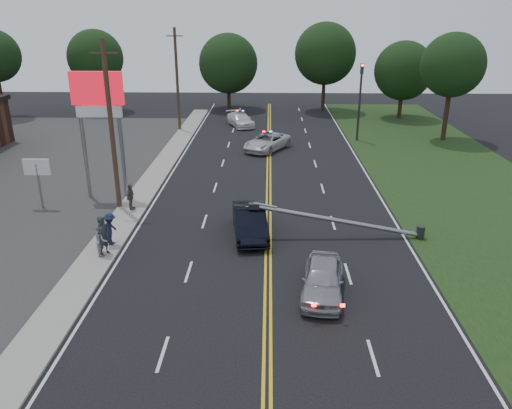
{
  "coord_description": "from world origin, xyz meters",
  "views": [
    {
      "loc": [
        -0.01,
        -16.45,
        11.26
      ],
      "look_at": [
        -0.67,
        8.4,
        1.7
      ],
      "focal_mm": 35.0,
      "sensor_mm": 36.0,
      "label": 1
    }
  ],
  "objects_px": {
    "utility_pole_far": "(177,80)",
    "emergency_a": "(267,142)",
    "waiting_sedan": "(323,279)",
    "bystander_c": "(110,229)",
    "crashed_sedan": "(250,222)",
    "emergency_b": "(240,120)",
    "pylon_sign": "(98,105)",
    "fallen_streetlight": "(347,222)",
    "bystander_a": "(103,235)",
    "bystander_d": "(130,197)",
    "small_sign": "(37,171)",
    "bystander_b": "(102,240)",
    "traffic_signal": "(360,95)",
    "utility_pole_mid": "(111,127)"
  },
  "relations": [
    {
      "from": "utility_pole_mid",
      "to": "bystander_b",
      "type": "distance_m",
      "value": 7.82
    },
    {
      "from": "bystander_a",
      "to": "bystander_c",
      "type": "distance_m",
      "value": 1.13
    },
    {
      "from": "emergency_b",
      "to": "fallen_streetlight",
      "type": "bearing_deg",
      "value": -97.54
    },
    {
      "from": "small_sign",
      "to": "traffic_signal",
      "type": "xyz_separation_m",
      "value": [
        22.3,
        18.0,
        1.87
      ]
    },
    {
      "from": "emergency_b",
      "to": "bystander_a",
      "type": "xyz_separation_m",
      "value": [
        -4.97,
        -30.54,
        0.42
      ]
    },
    {
      "from": "emergency_a",
      "to": "emergency_b",
      "type": "height_order",
      "value": "emergency_a"
    },
    {
      "from": "pylon_sign",
      "to": "bystander_d",
      "type": "relative_size",
      "value": 5.0
    },
    {
      "from": "utility_pole_mid",
      "to": "waiting_sedan",
      "type": "relative_size",
      "value": 2.34
    },
    {
      "from": "traffic_signal",
      "to": "bystander_a",
      "type": "relative_size",
      "value": 3.52
    },
    {
      "from": "traffic_signal",
      "to": "emergency_a",
      "type": "distance_m",
      "value": 9.9
    },
    {
      "from": "utility_pole_mid",
      "to": "bystander_b",
      "type": "bearing_deg",
      "value": -80.95
    },
    {
      "from": "fallen_streetlight",
      "to": "bystander_d",
      "type": "xyz_separation_m",
      "value": [
        -12.52,
        3.53,
        0.0
      ]
    },
    {
      "from": "bystander_c",
      "to": "utility_pole_far",
      "type": "bearing_deg",
      "value": 6.67
    },
    {
      "from": "crashed_sedan",
      "to": "emergency_b",
      "type": "relative_size",
      "value": 0.99
    },
    {
      "from": "fallen_streetlight",
      "to": "utility_pole_far",
      "type": "distance_m",
      "value": 29.54
    },
    {
      "from": "emergency_a",
      "to": "emergency_b",
      "type": "distance_m",
      "value": 10.23
    },
    {
      "from": "pylon_sign",
      "to": "fallen_streetlight",
      "type": "relative_size",
      "value": 0.85
    },
    {
      "from": "fallen_streetlight",
      "to": "emergency_b",
      "type": "relative_size",
      "value": 1.93
    },
    {
      "from": "utility_pole_far",
      "to": "crashed_sedan",
      "type": "height_order",
      "value": "utility_pole_far"
    },
    {
      "from": "utility_pole_far",
      "to": "bystander_d",
      "type": "distance_m",
      "value": 22.87
    },
    {
      "from": "bystander_a",
      "to": "bystander_d",
      "type": "relative_size",
      "value": 1.25
    },
    {
      "from": "emergency_b",
      "to": "bystander_c",
      "type": "height_order",
      "value": "bystander_c"
    },
    {
      "from": "waiting_sedan",
      "to": "bystander_c",
      "type": "height_order",
      "value": "bystander_c"
    },
    {
      "from": "utility_pole_mid",
      "to": "bystander_d",
      "type": "relative_size",
      "value": 6.25
    },
    {
      "from": "utility_pole_far",
      "to": "bystander_a",
      "type": "relative_size",
      "value": 4.99
    },
    {
      "from": "emergency_a",
      "to": "emergency_b",
      "type": "xyz_separation_m",
      "value": [
        -2.92,
        9.81,
        -0.02
      ]
    },
    {
      "from": "crashed_sedan",
      "to": "emergency_a",
      "type": "bearing_deg",
      "value": 80.41
    },
    {
      "from": "bystander_c",
      "to": "bystander_d",
      "type": "height_order",
      "value": "bystander_c"
    },
    {
      "from": "traffic_signal",
      "to": "utility_pole_far",
      "type": "relative_size",
      "value": 0.7
    },
    {
      "from": "crashed_sedan",
      "to": "utility_pole_mid",
      "type": "bearing_deg",
      "value": 148.19
    },
    {
      "from": "pylon_sign",
      "to": "crashed_sedan",
      "type": "distance_m",
      "value": 12.29
    },
    {
      "from": "small_sign",
      "to": "bystander_c",
      "type": "height_order",
      "value": "small_sign"
    },
    {
      "from": "utility_pole_far",
      "to": "bystander_c",
      "type": "height_order",
      "value": "utility_pole_far"
    },
    {
      "from": "fallen_streetlight",
      "to": "bystander_d",
      "type": "bearing_deg",
      "value": 164.26
    },
    {
      "from": "utility_pole_mid",
      "to": "bystander_d",
      "type": "distance_m",
      "value": 4.28
    },
    {
      "from": "waiting_sedan",
      "to": "bystander_a",
      "type": "bearing_deg",
      "value": 170.46
    },
    {
      "from": "utility_pole_mid",
      "to": "bystander_c",
      "type": "bearing_deg",
      "value": -78.04
    },
    {
      "from": "small_sign",
      "to": "bystander_b",
      "type": "xyz_separation_m",
      "value": [
        5.84,
        -6.53,
        -1.43
      ]
    },
    {
      "from": "bystander_c",
      "to": "utility_pole_mid",
      "type": "bearing_deg",
      "value": 16.24
    },
    {
      "from": "utility_pole_mid",
      "to": "bystander_c",
      "type": "height_order",
      "value": "utility_pole_mid"
    },
    {
      "from": "bystander_d",
      "to": "emergency_a",
      "type": "bearing_deg",
      "value": -22.5
    },
    {
      "from": "utility_pole_far",
      "to": "emergency_a",
      "type": "xyz_separation_m",
      "value": [
        9.04,
        -7.77,
        -4.36
      ]
    },
    {
      "from": "crashed_sedan",
      "to": "bystander_b",
      "type": "relative_size",
      "value": 3.06
    },
    {
      "from": "fallen_streetlight",
      "to": "crashed_sedan",
      "type": "bearing_deg",
      "value": 177.8
    },
    {
      "from": "utility_pole_far",
      "to": "waiting_sedan",
      "type": "height_order",
      "value": "utility_pole_far"
    },
    {
      "from": "emergency_a",
      "to": "crashed_sedan",
      "type": "bearing_deg",
      "value": -62.64
    },
    {
      "from": "emergency_a",
      "to": "bystander_b",
      "type": "relative_size",
      "value": 3.31
    },
    {
      "from": "small_sign",
      "to": "utility_pole_far",
      "type": "xyz_separation_m",
      "value": [
        4.8,
        22.0,
        2.75
      ]
    },
    {
      "from": "pylon_sign",
      "to": "bystander_a",
      "type": "height_order",
      "value": "pylon_sign"
    },
    {
      "from": "waiting_sedan",
      "to": "bystander_a",
      "type": "distance_m",
      "value": 10.9
    }
  ]
}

